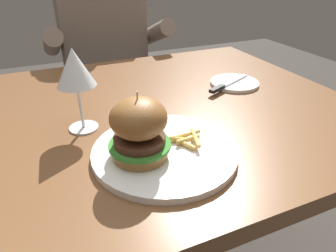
{
  "coord_description": "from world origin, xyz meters",
  "views": [
    {
      "loc": [
        -0.21,
        -0.67,
        1.08
      ],
      "look_at": [
        -0.0,
        -0.18,
        0.78
      ],
      "focal_mm": 32.0,
      "sensor_mm": 36.0,
      "label": 1
    }
  ],
  "objects_px": {
    "main_plate": "(165,151)",
    "table_knife": "(226,85)",
    "wine_glass": "(75,70)",
    "diner_person": "(107,80)",
    "bread_plate": "(234,83)",
    "burger_sandwich": "(139,129)"
  },
  "relations": [
    {
      "from": "burger_sandwich",
      "to": "table_knife",
      "type": "height_order",
      "value": "burger_sandwich"
    },
    {
      "from": "main_plate",
      "to": "bread_plate",
      "type": "bearing_deg",
      "value": 37.28
    },
    {
      "from": "main_plate",
      "to": "table_knife",
      "type": "distance_m",
      "value": 0.38
    },
    {
      "from": "table_knife",
      "to": "wine_glass",
      "type": "bearing_deg",
      "value": -170.48
    },
    {
      "from": "wine_glass",
      "to": "main_plate",
      "type": "bearing_deg",
      "value": -52.34
    },
    {
      "from": "bread_plate",
      "to": "table_knife",
      "type": "xyz_separation_m",
      "value": [
        -0.04,
        -0.02,
        0.01
      ]
    },
    {
      "from": "burger_sandwich",
      "to": "table_knife",
      "type": "relative_size",
      "value": 0.72
    },
    {
      "from": "main_plate",
      "to": "burger_sandwich",
      "type": "distance_m",
      "value": 0.08
    },
    {
      "from": "bread_plate",
      "to": "table_knife",
      "type": "distance_m",
      "value": 0.05
    },
    {
      "from": "burger_sandwich",
      "to": "bread_plate",
      "type": "distance_m",
      "value": 0.48
    },
    {
      "from": "main_plate",
      "to": "burger_sandwich",
      "type": "xyz_separation_m",
      "value": [
        -0.05,
        -0.01,
        0.07
      ]
    },
    {
      "from": "table_knife",
      "to": "bread_plate",
      "type": "bearing_deg",
      "value": 24.56
    },
    {
      "from": "wine_glass",
      "to": "diner_person",
      "type": "relative_size",
      "value": 0.16
    },
    {
      "from": "main_plate",
      "to": "bread_plate",
      "type": "xyz_separation_m",
      "value": [
        0.34,
        0.26,
        -0.0
      ]
    },
    {
      "from": "main_plate",
      "to": "table_knife",
      "type": "xyz_separation_m",
      "value": [
        0.3,
        0.24,
        0.01
      ]
    },
    {
      "from": "main_plate",
      "to": "wine_glass",
      "type": "bearing_deg",
      "value": 127.66
    },
    {
      "from": "burger_sandwich",
      "to": "wine_glass",
      "type": "bearing_deg",
      "value": 114.2
    },
    {
      "from": "wine_glass",
      "to": "table_knife",
      "type": "bearing_deg",
      "value": 9.52
    },
    {
      "from": "main_plate",
      "to": "diner_person",
      "type": "bearing_deg",
      "value": 84.78
    },
    {
      "from": "bread_plate",
      "to": "table_knife",
      "type": "height_order",
      "value": "table_knife"
    },
    {
      "from": "burger_sandwich",
      "to": "bread_plate",
      "type": "xyz_separation_m",
      "value": [
        0.39,
        0.27,
        -0.07
      ]
    },
    {
      "from": "diner_person",
      "to": "table_knife",
      "type": "bearing_deg",
      "value": -72.61
    }
  ]
}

